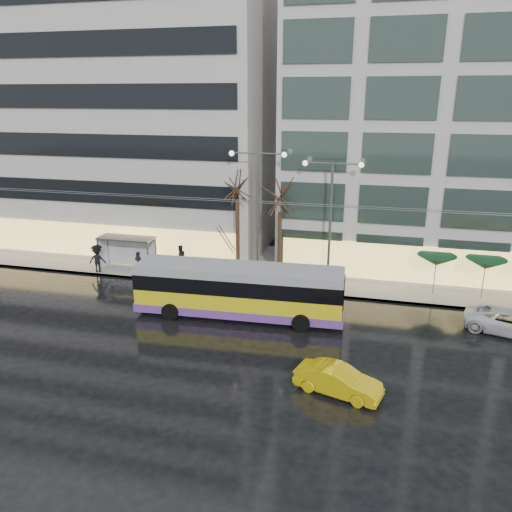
% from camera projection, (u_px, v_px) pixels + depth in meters
% --- Properties ---
extents(ground, '(140.00, 140.00, 0.00)m').
position_uv_depth(ground, '(172.00, 348.00, 26.36)').
color(ground, black).
rests_on(ground, ground).
extents(sidewalk, '(80.00, 10.00, 0.15)m').
position_uv_depth(sidewalk, '(267.00, 266.00, 38.80)').
color(sidewalk, gray).
rests_on(sidewalk, ground).
extents(kerb, '(80.00, 0.10, 0.15)m').
position_uv_depth(kerb, '(251.00, 288.00, 34.24)').
color(kerb, slate).
rests_on(kerb, ground).
extents(building_left, '(34.00, 14.00, 22.00)m').
position_uv_depth(building_left, '(82.00, 114.00, 44.11)').
color(building_left, '#B3B0AB').
rests_on(building_left, sidewalk).
extents(trolleybus, '(12.49, 5.00, 5.74)m').
position_uv_depth(trolleybus, '(239.00, 292.00, 29.69)').
color(trolleybus, gold).
rests_on(trolleybus, ground).
extents(catenary, '(42.24, 5.12, 7.00)m').
position_uv_depth(catenary, '(232.00, 233.00, 32.15)').
color(catenary, '#595B60').
rests_on(catenary, ground).
extents(bus_shelter, '(4.20, 1.60, 2.51)m').
position_uv_depth(bus_shelter, '(123.00, 245.00, 37.54)').
color(bus_shelter, '#595B60').
rests_on(bus_shelter, sidewalk).
extents(street_lamp_near, '(3.96, 0.36, 9.03)m').
position_uv_depth(street_lamp_near, '(258.00, 199.00, 34.02)').
color(street_lamp_near, '#595B60').
rests_on(street_lamp_near, sidewalk).
extents(street_lamp_far, '(3.96, 0.36, 8.53)m').
position_uv_depth(street_lamp_far, '(331.00, 206.00, 32.96)').
color(street_lamp_far, '#595B60').
rests_on(street_lamp_far, sidewalk).
extents(tree_a, '(3.20, 3.20, 8.40)m').
position_uv_depth(tree_a, '(237.00, 181.00, 34.21)').
color(tree_a, black).
rests_on(tree_a, sidewalk).
extents(tree_b, '(3.20, 3.20, 7.70)m').
position_uv_depth(tree_b, '(280.00, 193.00, 33.92)').
color(tree_b, black).
rests_on(tree_b, sidewalk).
extents(parasol_a, '(2.50, 2.50, 2.65)m').
position_uv_depth(parasol_a, '(436.00, 260.00, 32.56)').
color(parasol_a, '#595B60').
rests_on(parasol_a, sidewalk).
extents(parasol_b, '(2.50, 2.50, 2.65)m').
position_uv_depth(parasol_b, '(486.00, 264.00, 31.87)').
color(parasol_b, '#595B60').
rests_on(parasol_b, sidewalk).
extents(taxi_b, '(4.12, 2.36, 1.28)m').
position_uv_depth(taxi_b, '(338.00, 381.00, 22.20)').
color(taxi_b, gold).
rests_on(taxi_b, ground).
extents(sedan_silver, '(5.38, 3.55, 1.37)m').
position_uv_depth(sedan_silver, '(512.00, 322.00, 27.78)').
color(sedan_silver, silver).
rests_on(sedan_silver, ground).
extents(pedestrian_a, '(1.12, 1.13, 2.19)m').
position_uv_depth(pedestrian_a, '(138.00, 257.00, 36.09)').
color(pedestrian_a, black).
rests_on(pedestrian_a, sidewalk).
extents(pedestrian_b, '(1.18, 1.16, 1.92)m').
position_uv_depth(pedestrian_b, '(180.00, 257.00, 37.42)').
color(pedestrian_b, black).
rests_on(pedestrian_b, sidewalk).
extents(pedestrian_c, '(1.38, 0.99, 2.11)m').
position_uv_depth(pedestrian_c, '(97.00, 257.00, 36.90)').
color(pedestrian_c, black).
rests_on(pedestrian_c, sidewalk).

